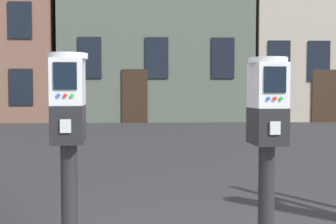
# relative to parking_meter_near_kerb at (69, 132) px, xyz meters

# --- Properties ---
(parking_meter_near_kerb) EXTENTS (0.23, 0.26, 1.37)m
(parking_meter_near_kerb) POSITION_rel_parking_meter_near_kerb_xyz_m (0.00, 0.00, 0.00)
(parking_meter_near_kerb) COLOR black
(parking_meter_near_kerb) RESTS_ON sidewalk_slab
(parking_meter_twin_adjacent) EXTENTS (0.23, 0.26, 1.35)m
(parking_meter_twin_adjacent) POSITION_rel_parking_meter_near_kerb_xyz_m (1.09, -0.00, -0.01)
(parking_meter_twin_adjacent) COLOR black
(parking_meter_twin_adjacent) RESTS_ON sidewalk_slab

